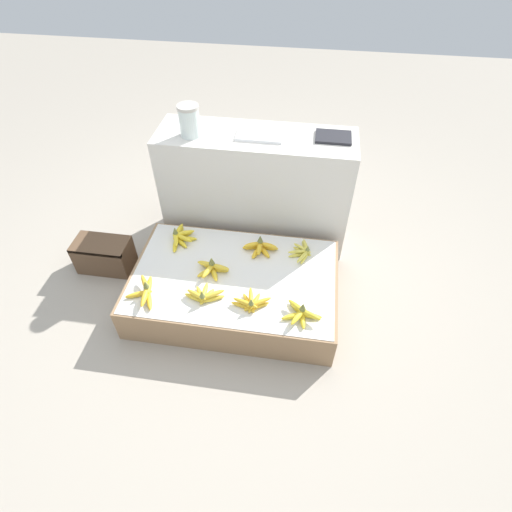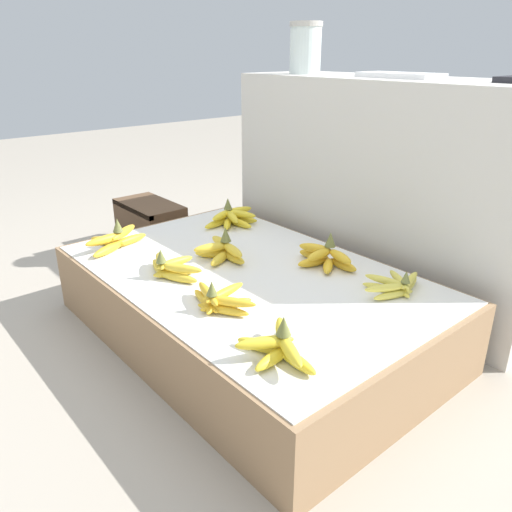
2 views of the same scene
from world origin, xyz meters
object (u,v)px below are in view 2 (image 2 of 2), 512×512
object	(u,v)px
foam_tray_white	(400,75)
banana_bunch_back_right	(396,285)
banana_bunch_front_midleft	(170,267)
banana_bunch_middle_midleft	(223,250)
banana_bunch_front_midright	(219,300)
glass_jar	(305,48)
banana_bunch_front_right	(279,345)
banana_bunch_back_midright	(325,257)
wooden_crate	(151,226)
banana_bunch_front_left	(115,239)
banana_bunch_back_left	(232,217)

from	to	relation	value
foam_tray_white	banana_bunch_back_right	bearing A→B (deg)	-49.71
banana_bunch_front_midleft	banana_bunch_middle_midleft	world-z (taller)	banana_bunch_middle_midleft
banana_bunch_front_midright	glass_jar	xyz separation A→B (m)	(-0.52, 0.84, 0.67)
glass_jar	banana_bunch_back_right	bearing A→B (deg)	-25.27
banana_bunch_front_right	foam_tray_white	world-z (taller)	foam_tray_white
banana_bunch_back_midright	banana_bunch_back_right	bearing A→B (deg)	2.78
banana_bunch_front_midleft	banana_bunch_front_midright	distance (m)	0.28
wooden_crate	banana_bunch_middle_midleft	world-z (taller)	banana_bunch_middle_midleft
banana_bunch_front_left	banana_bunch_middle_midleft	size ratio (longest dim) A/B	1.19
banana_bunch_front_midleft	banana_bunch_back_right	xyz separation A→B (m)	(0.55, 0.46, -0.00)
banana_bunch_back_midright	foam_tray_white	size ratio (longest dim) A/B	0.82
banana_bunch_middle_midleft	banana_bunch_back_midright	world-z (taller)	banana_bunch_middle_midleft
banana_bunch_middle_midleft	banana_bunch_back_left	xyz separation A→B (m)	(-0.28, 0.26, -0.00)
banana_bunch_back_right	banana_bunch_front_right	bearing A→B (deg)	-87.24
wooden_crate	banana_bunch_front_left	world-z (taller)	banana_bunch_front_left
banana_bunch_back_midright	banana_bunch_back_right	world-z (taller)	banana_bunch_back_midright
banana_bunch_front_left	banana_bunch_front_midright	bearing A→B (deg)	1.03
banana_bunch_front_right	banana_bunch_back_left	xyz separation A→B (m)	(-0.86, 0.52, -0.00)
banana_bunch_front_left	banana_bunch_back_right	distance (m)	1.02
banana_bunch_front_midleft	glass_jar	xyz separation A→B (m)	(-0.23, 0.83, 0.66)
banana_bunch_back_right	foam_tray_white	world-z (taller)	foam_tray_white
banana_bunch_back_left	banana_bunch_back_midright	xyz separation A→B (m)	(0.55, -0.03, 0.00)
banana_bunch_back_left	banana_bunch_back_right	xyz separation A→B (m)	(0.83, -0.01, -0.01)
wooden_crate	banana_bunch_middle_midleft	size ratio (longest dim) A/B	1.72
foam_tray_white	banana_bunch_front_midleft	bearing A→B (deg)	-103.04
banana_bunch_back_left	foam_tray_white	bearing A→B (deg)	39.44
banana_bunch_front_midleft	banana_bunch_back_left	distance (m)	0.55
banana_bunch_middle_midleft	banana_bunch_back_midright	size ratio (longest dim) A/B	0.91
banana_bunch_back_right	glass_jar	bearing A→B (deg)	154.73
wooden_crate	banana_bunch_front_left	bearing A→B (deg)	-39.93
banana_bunch_front_right	banana_bunch_back_midright	xyz separation A→B (m)	(-0.30, 0.49, 0.00)
wooden_crate	banana_bunch_middle_midleft	xyz separation A→B (m)	(0.82, -0.16, 0.16)
banana_bunch_front_midright	banana_bunch_back_midright	size ratio (longest dim) A/B	0.99
banana_bunch_middle_midleft	glass_jar	distance (m)	0.93
wooden_crate	glass_jar	world-z (taller)	glass_jar
banana_bunch_front_right	banana_bunch_back_left	size ratio (longest dim) A/B	0.90
banana_bunch_back_midright	foam_tray_white	bearing A→B (deg)	99.26
banana_bunch_front_midleft	banana_bunch_back_midright	distance (m)	0.52
banana_bunch_front_right	banana_bunch_back_midright	distance (m)	0.58
banana_bunch_back_midright	banana_bunch_back_right	size ratio (longest dim) A/B	0.99
banana_bunch_front_left	banana_bunch_front_right	bearing A→B (deg)	-1.42
wooden_crate	banana_bunch_back_left	xyz separation A→B (m)	(0.55, 0.10, 0.16)
banana_bunch_front_left	banana_bunch_front_midleft	distance (m)	0.35
wooden_crate	banana_bunch_back_left	world-z (taller)	banana_bunch_back_left
banana_bunch_front_right	foam_tray_white	bearing A→B (deg)	112.12
banana_bunch_front_left	banana_bunch_back_right	size ratio (longest dim) A/B	1.07
banana_bunch_front_right	banana_bunch_front_midleft	bearing A→B (deg)	175.33
banana_bunch_front_midleft	banana_bunch_front_midright	world-z (taller)	banana_bunch_front_midleft
banana_bunch_front_left	banana_bunch_back_right	xyz separation A→B (m)	(0.90, 0.48, -0.01)
banana_bunch_front_left	banana_bunch_back_midright	size ratio (longest dim) A/B	1.08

